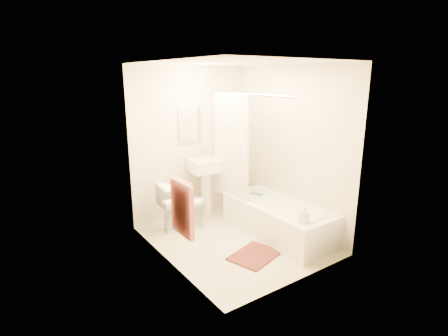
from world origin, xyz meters
TOP-DOWN VIEW (x-y plane):
  - floor at (0.00, 0.00)m, footprint 2.40×2.40m
  - ceiling at (0.00, 0.00)m, footprint 2.40×2.40m
  - wall_back at (0.00, 1.20)m, footprint 2.00×0.02m
  - wall_left at (-1.00, 0.00)m, footprint 0.02×2.40m
  - wall_right at (1.00, 0.00)m, footprint 0.02×2.40m
  - mirror at (0.00, 1.18)m, footprint 0.40×0.03m
  - curtain_rod at (0.30, 0.10)m, footprint 0.03×1.70m
  - shower_curtain at (0.30, 0.50)m, footprint 0.04×0.80m
  - towel_bar at (-0.96, -0.25)m, footprint 0.02×0.60m
  - towel at (-0.93, -0.25)m, footprint 0.06×0.45m
  - toilet_paper at (-0.93, 0.12)m, footprint 0.11×0.12m
  - toilet at (-0.37, 0.79)m, footprint 0.75×0.46m
  - sink at (0.15, 0.95)m, footprint 0.60×0.50m
  - bathtub at (0.63, -0.20)m, footprint 0.74×1.69m
  - bath_mat at (-0.05, -0.50)m, footprint 0.73×0.63m
  - soap_bottle at (0.42, -0.87)m, footprint 0.10×0.10m
  - scrub_brush at (0.62, 0.26)m, footprint 0.12×0.19m

SIDE VIEW (x-z plane):
  - floor at x=0.00m, z-range 0.00..0.00m
  - bath_mat at x=-0.05m, z-range 0.00..0.02m
  - bathtub at x=0.63m, z-range 0.00..0.48m
  - toilet at x=-0.37m, z-range 0.00..0.71m
  - scrub_brush at x=0.62m, z-range 0.48..0.51m
  - sink at x=0.15m, z-range 0.00..1.06m
  - soap_bottle at x=0.42m, z-range 0.48..0.68m
  - toilet_paper at x=-0.93m, z-range 0.64..0.76m
  - towel at x=-0.93m, z-range 0.45..1.11m
  - towel_bar at x=-0.96m, z-range 1.09..1.11m
  - wall_back at x=0.00m, z-range 0.00..2.40m
  - wall_left at x=-1.00m, z-range 0.00..2.40m
  - wall_right at x=1.00m, z-range 0.00..2.40m
  - shower_curtain at x=0.30m, z-range 0.44..2.00m
  - mirror at x=0.00m, z-range 1.23..1.77m
  - curtain_rod at x=0.30m, z-range 1.98..2.02m
  - ceiling at x=0.00m, z-range 2.40..2.40m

